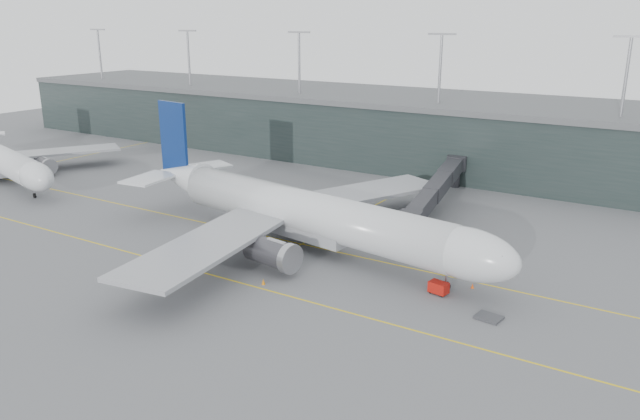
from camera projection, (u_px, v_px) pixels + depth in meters
The scene contains 17 objects.
ground at pixel (289, 231), 98.65m from camera, with size 320.00×320.00×0.00m, color #5C5C61.
taxiline_a at pixel (275, 238), 95.40m from camera, with size 160.00×0.25×0.02m, color yellow.
taxiline_b at pixel (204, 273), 82.42m from camera, with size 160.00×0.25×0.02m, color yellow.
taxiline_lead_main at pixel (375, 205), 112.33m from camera, with size 0.25×60.00×0.02m, color yellow.
taxiline_lead_adj at pixel (84, 156), 152.81m from camera, with size 0.25×60.00×0.02m, color yellow.
terminal at pixel (432, 130), 143.44m from camera, with size 240.00×36.00×29.00m.
main_aircraft at pixel (306, 213), 89.96m from camera, with size 67.03×62.40×18.82m.
jet_bridge at pixel (447, 185), 107.20m from camera, with size 10.82×43.94×6.32m.
gse_cart at pixel (439, 287), 75.84m from camera, with size 2.48×1.82×1.55m.
baggage_dolly at pixel (489, 317), 69.74m from camera, with size 2.79×2.23×0.28m, color #38393D.
uld_a at pixel (300, 208), 107.55m from camera, with size 2.18×1.85×1.78m.
uld_b at pixel (310, 206), 108.31m from camera, with size 2.52×2.27×1.90m.
uld_c at pixel (328, 213), 105.22m from camera, with size 1.95×1.66×1.59m.
cone_nose at pixel (472, 286), 77.62m from camera, with size 0.41×0.41×0.65m, color #F6540D.
cone_wing_stbd at pixel (263, 282), 78.68m from camera, with size 0.47×0.47×0.75m, color orange.
cone_wing_port at pixel (368, 220), 102.80m from camera, with size 0.45×0.45×0.72m, color orange.
cone_tail at pixel (207, 240), 93.56m from camera, with size 0.40×0.40×0.64m, color #F54B0D.
Camera 1 is at (53.51, -76.61, 32.15)m, focal length 35.00 mm.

